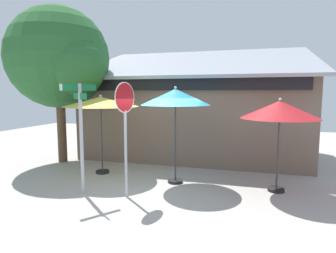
{
  "coord_description": "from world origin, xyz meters",
  "views": [
    {
      "loc": [
        2.53,
        -7.26,
        2.64
      ],
      "look_at": [
        0.1,
        1.2,
        1.6
      ],
      "focal_mm": 30.3,
      "sensor_mm": 36.0,
      "label": 1
    }
  ],
  "objects_px": {
    "patio_umbrella_mustard_left": "(101,102)",
    "patio_umbrella_crimson_right": "(280,110)",
    "patio_umbrella_teal_center": "(175,98)",
    "stop_sign": "(125,118)",
    "street_sign_post": "(81,127)",
    "shade_tree": "(61,59)"
  },
  "relations": [
    {
      "from": "patio_umbrella_teal_center",
      "to": "shade_tree",
      "type": "relative_size",
      "value": 0.49
    },
    {
      "from": "patio_umbrella_teal_center",
      "to": "patio_umbrella_crimson_right",
      "type": "distance_m",
      "value": 2.84
    },
    {
      "from": "street_sign_post",
      "to": "patio_umbrella_teal_center",
      "type": "distance_m",
      "value": 2.73
    },
    {
      "from": "patio_umbrella_mustard_left",
      "to": "patio_umbrella_crimson_right",
      "type": "bearing_deg",
      "value": -3.07
    },
    {
      "from": "stop_sign",
      "to": "shade_tree",
      "type": "xyz_separation_m",
      "value": [
        -3.78,
        2.71,
        1.85
      ]
    },
    {
      "from": "shade_tree",
      "to": "patio_umbrella_mustard_left",
      "type": "bearing_deg",
      "value": -23.68
    },
    {
      "from": "street_sign_post",
      "to": "patio_umbrella_crimson_right",
      "type": "relative_size",
      "value": 1.15
    },
    {
      "from": "stop_sign",
      "to": "patio_umbrella_crimson_right",
      "type": "bearing_deg",
      "value": 21.92
    },
    {
      "from": "stop_sign",
      "to": "patio_umbrella_mustard_left",
      "type": "relative_size",
      "value": 1.12
    },
    {
      "from": "stop_sign",
      "to": "shade_tree",
      "type": "bearing_deg",
      "value": 144.36
    },
    {
      "from": "stop_sign",
      "to": "patio_umbrella_crimson_right",
      "type": "height_order",
      "value": "stop_sign"
    },
    {
      "from": "street_sign_post",
      "to": "shade_tree",
      "type": "relative_size",
      "value": 0.5
    },
    {
      "from": "patio_umbrella_teal_center",
      "to": "shade_tree",
      "type": "height_order",
      "value": "shade_tree"
    },
    {
      "from": "patio_umbrella_mustard_left",
      "to": "patio_umbrella_teal_center",
      "type": "height_order",
      "value": "patio_umbrella_teal_center"
    },
    {
      "from": "patio_umbrella_crimson_right",
      "to": "shade_tree",
      "type": "bearing_deg",
      "value": 170.82
    },
    {
      "from": "street_sign_post",
      "to": "shade_tree",
      "type": "height_order",
      "value": "shade_tree"
    },
    {
      "from": "patio_umbrella_mustard_left",
      "to": "shade_tree",
      "type": "relative_size",
      "value": 0.45
    },
    {
      "from": "patio_umbrella_mustard_left",
      "to": "patio_umbrella_crimson_right",
      "type": "xyz_separation_m",
      "value": [
        5.4,
        -0.29,
        -0.15
      ]
    },
    {
      "from": "patio_umbrella_teal_center",
      "to": "stop_sign",
      "type": "bearing_deg",
      "value": -121.61
    },
    {
      "from": "shade_tree",
      "to": "street_sign_post",
      "type": "bearing_deg",
      "value": -47.47
    },
    {
      "from": "patio_umbrella_crimson_right",
      "to": "stop_sign",
      "type": "bearing_deg",
      "value": -158.08
    },
    {
      "from": "patio_umbrella_mustard_left",
      "to": "patio_umbrella_teal_center",
      "type": "relative_size",
      "value": 0.91
    }
  ]
}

